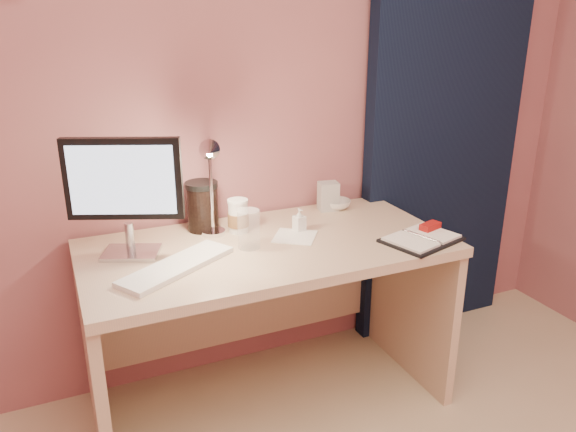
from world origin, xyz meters
name	(u,v)px	position (x,y,z in m)	size (l,w,h in m)	color
room	(430,110)	(0.95, 1.69, 1.14)	(3.50, 3.50, 3.50)	#C6B28E
desk	(262,288)	(0.00, 1.45, 0.50)	(1.40, 0.70, 0.73)	tan
monitor	(125,186)	(-0.49, 1.48, 0.99)	(0.39, 0.21, 0.44)	silver
keyboard	(177,266)	(-0.37, 1.30, 0.74)	(0.45, 0.13, 0.02)	white
planner	(422,238)	(0.56, 1.17, 0.74)	(0.33, 0.29, 0.04)	black
paper_c	(295,236)	(0.12, 1.40, 0.73)	(0.16, 0.16, 0.00)	white
coffee_cup	(238,217)	(-0.06, 1.54, 0.79)	(0.08, 0.08, 0.14)	white
clear_cup	(249,229)	(-0.08, 1.37, 0.80)	(0.08, 0.08, 0.15)	white
bowl	(337,204)	(0.44, 1.64, 0.75)	(0.13, 0.13, 0.04)	white
lotion_bottle	(299,220)	(0.17, 1.46, 0.78)	(0.04, 0.04, 0.09)	white
dark_jar	(203,209)	(-0.18, 1.63, 0.82)	(0.13, 0.13, 0.18)	black
product_box	(328,196)	(0.40, 1.64, 0.79)	(0.09, 0.07, 0.13)	beige
desk_lamp	(225,177)	(-0.13, 1.46, 0.99)	(0.14, 0.26, 0.42)	silver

